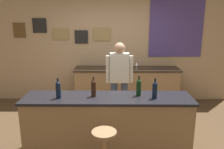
# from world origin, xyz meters

# --- Properties ---
(ground_plane) EXTENTS (10.00, 10.00, 0.00)m
(ground_plane) POSITION_xyz_m (0.00, 0.00, 0.00)
(ground_plane) COLOR #4C3823
(back_wall) EXTENTS (6.00, 0.09, 2.80)m
(back_wall) POSITION_xyz_m (0.04, 2.03, 1.42)
(back_wall) COLOR tan
(back_wall) RESTS_ON ground_plane
(bar_counter) EXTENTS (2.54, 0.60, 0.92)m
(bar_counter) POSITION_xyz_m (0.00, -0.40, 0.46)
(bar_counter) COLOR olive
(bar_counter) RESTS_ON ground_plane
(side_counter) EXTENTS (2.47, 0.56, 0.90)m
(side_counter) POSITION_xyz_m (0.40, 1.65, 0.45)
(side_counter) COLOR olive
(side_counter) RESTS_ON ground_plane
(bartender) EXTENTS (0.52, 0.21, 1.62)m
(bartender) POSITION_xyz_m (0.20, 0.63, 0.94)
(bartender) COLOR #384766
(bartender) RESTS_ON ground_plane
(bar_stool) EXTENTS (0.32, 0.32, 0.68)m
(bar_stool) POSITION_xyz_m (-0.03, -1.02, 0.46)
(bar_stool) COLOR olive
(bar_stool) RESTS_ON ground_plane
(wine_bottle_a) EXTENTS (0.07, 0.07, 0.31)m
(wine_bottle_a) POSITION_xyz_m (-0.72, -0.46, 1.06)
(wine_bottle_a) COLOR black
(wine_bottle_a) RESTS_ON bar_counter
(wine_bottle_b) EXTENTS (0.07, 0.07, 0.31)m
(wine_bottle_b) POSITION_xyz_m (-0.21, -0.38, 1.06)
(wine_bottle_b) COLOR black
(wine_bottle_b) RESTS_ON bar_counter
(wine_bottle_c) EXTENTS (0.07, 0.07, 0.31)m
(wine_bottle_c) POSITION_xyz_m (0.47, -0.33, 1.06)
(wine_bottle_c) COLOR black
(wine_bottle_c) RESTS_ON bar_counter
(wine_bottle_d) EXTENTS (0.07, 0.07, 0.31)m
(wine_bottle_d) POSITION_xyz_m (0.69, -0.46, 1.06)
(wine_bottle_d) COLOR black
(wine_bottle_d) RESTS_ON bar_counter
(wine_glass_a) EXTENTS (0.07, 0.07, 0.16)m
(wine_glass_a) POSITION_xyz_m (0.01, 1.71, 1.01)
(wine_glass_a) COLOR silver
(wine_glass_a) RESTS_ON side_counter
(wine_glass_b) EXTENTS (0.07, 0.07, 0.16)m
(wine_glass_b) POSITION_xyz_m (0.14, 1.61, 1.01)
(wine_glass_b) COLOR silver
(wine_glass_b) RESTS_ON side_counter
(wine_glass_c) EXTENTS (0.07, 0.07, 0.16)m
(wine_glass_c) POSITION_xyz_m (0.34, 1.66, 1.01)
(wine_glass_c) COLOR silver
(wine_glass_c) RESTS_ON side_counter
(wine_glass_d) EXTENTS (0.07, 0.07, 0.16)m
(wine_glass_d) POSITION_xyz_m (0.48, 1.71, 1.01)
(wine_glass_d) COLOR silver
(wine_glass_d) RESTS_ON side_counter
(wine_glass_e) EXTENTS (0.07, 0.07, 0.16)m
(wine_glass_e) POSITION_xyz_m (0.62, 1.59, 1.01)
(wine_glass_e) COLOR silver
(wine_glass_e) RESTS_ON side_counter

